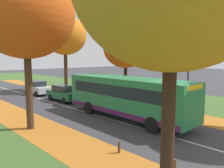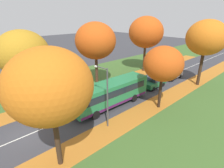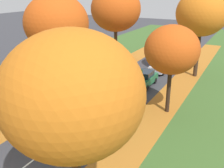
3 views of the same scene
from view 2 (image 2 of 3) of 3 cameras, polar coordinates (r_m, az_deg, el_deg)
ground_plane at (r=18.54m, az=-26.20°, el=-14.88°), size 160.00×160.00×0.00m
grass_verge_left at (r=35.09m, az=0.85°, el=4.48°), size 12.00×90.00×0.01m
leaf_litter_left at (r=28.06m, az=-1.56°, el=0.00°), size 2.80×60.00×0.00m
grass_verge_right at (r=26.03m, az=30.12°, el=-4.93°), size 12.00×90.00×0.01m
leaf_litter_right at (r=22.60m, az=14.14°, el=-6.32°), size 2.80×60.00×0.00m
road_centre_line at (r=29.50m, az=13.26°, el=0.49°), size 0.12×80.00×0.01m
tree_left_nearest at (r=21.35m, az=-27.01°, el=8.84°), size 5.56×5.56×8.99m
tree_left_near at (r=25.54m, az=-5.38°, el=13.81°), size 5.80×5.80×9.55m
tree_left_mid at (r=34.12m, az=11.04°, el=16.21°), size 6.35×6.35×10.23m
tree_right_nearest at (r=11.49m, az=-19.69°, el=-0.74°), size 5.48×5.48×8.71m
tree_right_near at (r=20.05m, az=16.39°, el=6.30°), size 4.35×4.35×7.33m
tree_right_mid at (r=29.40m, az=28.42°, el=13.12°), size 5.67×5.67×9.85m
bollard_second at (r=21.40m, az=-28.56°, el=-9.10°), size 0.12×0.12×0.73m
bollard_third at (r=22.05m, az=-21.51°, el=-7.08°), size 0.12×0.12×0.64m
bollard_fourth at (r=23.07m, az=-15.09°, el=-5.04°), size 0.12×0.12×0.58m
streetlamp_right at (r=16.33m, az=-2.27°, el=-2.29°), size 1.89×0.28×6.00m
bus at (r=20.90m, az=-0.33°, el=-2.82°), size 2.83×10.45×2.98m
car_green_lead at (r=27.38m, az=13.65°, el=0.60°), size 1.80×4.21×1.62m
car_silver_following at (r=32.06m, az=19.21°, el=3.09°), size 1.80×4.21×1.62m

